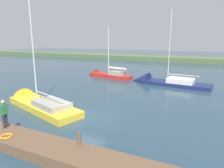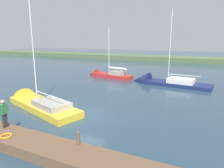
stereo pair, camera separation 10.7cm
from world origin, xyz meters
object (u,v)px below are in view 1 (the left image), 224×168
(mooring_post_near, at_px, (79,138))
(sailboat_far_right, at_px, (35,104))
(sailboat_outer_mooring, at_px, (106,75))
(sailboat_mid_channel, at_px, (160,83))
(life_ring_buoy, at_px, (6,136))
(person_on_dock, at_px, (4,112))

(mooring_post_near, xyz_separation_m, sailboat_far_right, (8.36, -5.02, -0.80))
(sailboat_outer_mooring, relative_size, sailboat_mid_channel, 0.78)
(life_ring_buoy, xyz_separation_m, sailboat_mid_channel, (-4.17, -20.27, -0.48))
(mooring_post_near, xyz_separation_m, life_ring_buoy, (4.17, 1.04, -0.30))
(sailboat_outer_mooring, bearing_deg, sailboat_far_right, 102.62)
(sailboat_mid_channel, relative_size, person_on_dock, 6.14)
(sailboat_mid_channel, bearing_deg, sailboat_outer_mooring, -3.30)
(life_ring_buoy, height_order, person_on_dock, person_on_dock)
(mooring_post_near, relative_size, sailboat_far_right, 0.06)
(sailboat_mid_channel, xyz_separation_m, person_on_dock, (5.33, 19.43, 1.46))
(life_ring_buoy, bearing_deg, sailboat_mid_channel, -101.63)
(mooring_post_near, distance_m, sailboat_mid_channel, 19.24)
(sailboat_outer_mooring, xyz_separation_m, person_on_dock, (-3.68, 20.94, 1.39))
(sailboat_far_right, bearing_deg, mooring_post_near, 166.08)
(sailboat_outer_mooring, bearing_deg, life_ring_buoy, 112.80)
(life_ring_buoy, xyz_separation_m, person_on_dock, (1.15, -0.84, 0.99))
(sailboat_outer_mooring, height_order, sailboat_mid_channel, sailboat_mid_channel)
(life_ring_buoy, height_order, sailboat_far_right, sailboat_far_right)
(mooring_post_near, relative_size, sailboat_outer_mooring, 0.08)
(mooring_post_near, bearing_deg, life_ring_buoy, 14.06)
(sailboat_far_right, bearing_deg, sailboat_mid_channel, -103.43)
(person_on_dock, bearing_deg, sailboat_far_right, 111.58)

